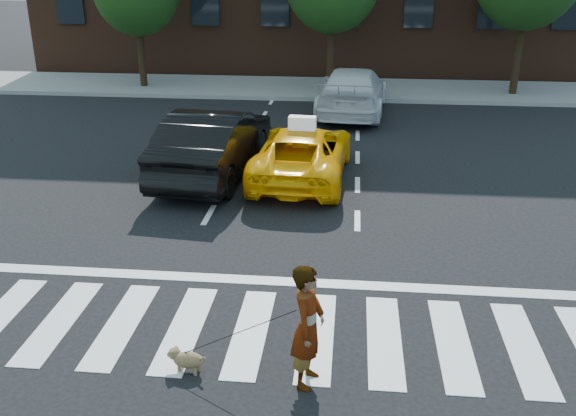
{
  "coord_description": "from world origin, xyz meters",
  "views": [
    {
      "loc": [
        1.39,
        -8.13,
        5.4
      ],
      "look_at": [
        0.34,
        2.3,
        1.1
      ],
      "focal_mm": 40.0,
      "sensor_mm": 36.0,
      "label": 1
    }
  ],
  "objects": [
    {
      "name": "woman",
      "position": [
        0.94,
        -1.1,
        0.87
      ],
      "size": [
        0.53,
        0.7,
        1.73
      ],
      "primitive_type": "imported",
      "rotation": [
        0.0,
        0.0,
        1.37
      ],
      "color": "#999999",
      "rests_on": "ground"
    },
    {
      "name": "ground",
      "position": [
        0.0,
        0.0,
        0.0
      ],
      "size": [
        120.0,
        120.0,
        0.0
      ],
      "primitive_type": "plane",
      "color": "black",
      "rests_on": "ground"
    },
    {
      "name": "stop_line",
      "position": [
        0.0,
        1.6,
        0.01
      ],
      "size": [
        12.0,
        0.3,
        0.01
      ],
      "primitive_type": "cube",
      "color": "silver",
      "rests_on": "ground"
    },
    {
      "name": "taxi",
      "position": [
        0.22,
        7.0,
        0.65
      ],
      "size": [
        2.41,
        4.79,
        1.3
      ],
      "primitive_type": "imported",
      "rotation": [
        0.0,
        0.0,
        3.09
      ],
      "color": "#FFB005",
      "rests_on": "ground"
    },
    {
      "name": "dog",
      "position": [
        -0.73,
        -1.02,
        0.19
      ],
      "size": [
        0.58,
        0.3,
        0.33
      ],
      "rotation": [
        0.0,
        0.0,
        -0.21
      ],
      "color": "#875C45",
      "rests_on": "ground"
    },
    {
      "name": "crosswalk",
      "position": [
        0.0,
        0.0,
        0.01
      ],
      "size": [
        13.0,
        2.4,
        0.01
      ],
      "primitive_type": "cube",
      "color": "silver",
      "rests_on": "ground"
    },
    {
      "name": "sidewalk_far",
      "position": [
        0.0,
        17.5,
        0.07
      ],
      "size": [
        30.0,
        4.0,
        0.15
      ],
      "primitive_type": "cube",
      "color": "slate",
      "rests_on": "ground"
    },
    {
      "name": "black_sedan",
      "position": [
        -2.0,
        7.0,
        0.85
      ],
      "size": [
        2.28,
        5.29,
        1.69
      ],
      "primitive_type": "imported",
      "rotation": [
        0.0,
        0.0,
        3.04
      ],
      "color": "black",
      "rests_on": "ground"
    },
    {
      "name": "white_suv",
      "position": [
        1.4,
        13.85,
        0.78
      ],
      "size": [
        2.62,
        5.54,
        1.56
      ],
      "primitive_type": "imported",
      "rotation": [
        0.0,
        0.0,
        3.06
      ],
      "color": "silver",
      "rests_on": "ground"
    },
    {
      "name": "taxi_sign",
      "position": [
        0.22,
        6.8,
        1.46
      ],
      "size": [
        0.66,
        0.32,
        0.32
      ],
      "primitive_type": "cube",
      "rotation": [
        0.0,
        0.0,
        3.09
      ],
      "color": "white",
      "rests_on": "taxi"
    }
  ]
}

